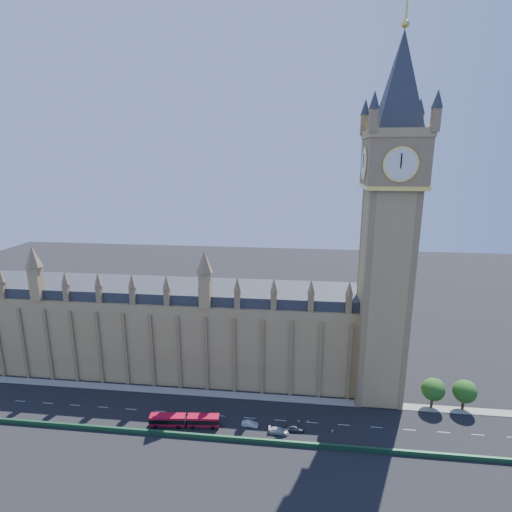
# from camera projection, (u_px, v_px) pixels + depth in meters

# --- Properties ---
(ground) EXTENTS (400.00, 400.00, 0.00)m
(ground) POSITION_uv_depth(u_px,v_px,m) (234.00, 417.00, 103.61)
(ground) COLOR black
(ground) RESTS_ON ground
(palace_westminster) EXTENTS (120.00, 20.00, 28.00)m
(palace_westminster) POSITION_uv_depth(u_px,v_px,m) (167.00, 328.00, 124.27)
(palace_westminster) COLOR #A17F4E
(palace_westminster) RESTS_ON ground
(elizabeth_tower) EXTENTS (20.59, 20.59, 105.00)m
(elizabeth_tower) POSITION_uv_depth(u_px,v_px,m) (391.00, 203.00, 99.74)
(elizabeth_tower) COLOR #A17F4E
(elizabeth_tower) RESTS_ON ground
(bridge_parapet) EXTENTS (160.00, 0.60, 1.20)m
(bridge_parapet) POSITION_uv_depth(u_px,v_px,m) (228.00, 438.00, 94.79)
(bridge_parapet) COLOR #1E4C2D
(bridge_parapet) RESTS_ON ground
(kerb_north) EXTENTS (160.00, 3.00, 0.16)m
(kerb_north) POSITION_uv_depth(u_px,v_px,m) (240.00, 396.00, 112.75)
(kerb_north) COLOR gray
(kerb_north) RESTS_ON ground
(tree_east_near) EXTENTS (6.00, 6.00, 8.50)m
(tree_east_near) POSITION_uv_depth(u_px,v_px,m) (434.00, 389.00, 106.16)
(tree_east_near) COLOR #382619
(tree_east_near) RESTS_ON ground
(tree_east_far) EXTENTS (6.00, 6.00, 8.50)m
(tree_east_far) POSITION_uv_depth(u_px,v_px,m) (466.00, 391.00, 105.27)
(tree_east_far) COLOR #382619
(tree_east_far) RESTS_ON ground
(red_bus) EXTENTS (17.54, 4.13, 2.95)m
(red_bus) POSITION_uv_depth(u_px,v_px,m) (185.00, 420.00, 99.76)
(red_bus) COLOR #A80B26
(red_bus) RESTS_ON ground
(car_grey) EXTENTS (4.53, 1.94, 1.52)m
(car_grey) POSITION_uv_depth(u_px,v_px,m) (295.00, 428.00, 98.24)
(car_grey) COLOR #45474D
(car_grey) RESTS_ON ground
(car_silver) EXTENTS (4.25, 1.77, 1.37)m
(car_silver) POSITION_uv_depth(u_px,v_px,m) (250.00, 424.00, 99.83)
(car_silver) COLOR #ADB1B5
(car_silver) RESTS_ON ground
(car_white) EXTENTS (5.04, 2.30, 1.43)m
(car_white) POSITION_uv_depth(u_px,v_px,m) (278.00, 431.00, 97.26)
(car_white) COLOR silver
(car_white) RESTS_ON ground
(cone_a) EXTENTS (0.50, 0.50, 0.77)m
(cone_a) POSITION_uv_depth(u_px,v_px,m) (299.00, 421.00, 101.37)
(cone_a) COLOR black
(cone_a) RESTS_ON ground
(cone_b) EXTENTS (0.48, 0.48, 0.72)m
(cone_b) POSITION_uv_depth(u_px,v_px,m) (294.00, 429.00, 98.51)
(cone_b) COLOR black
(cone_b) RESTS_ON ground
(cone_c) EXTENTS (0.49, 0.49, 0.70)m
(cone_c) POSITION_uv_depth(u_px,v_px,m) (332.00, 431.00, 97.74)
(cone_c) COLOR black
(cone_c) RESTS_ON ground
(cone_d) EXTENTS (0.49, 0.49, 0.71)m
(cone_d) POSITION_uv_depth(u_px,v_px,m) (308.00, 422.00, 101.22)
(cone_d) COLOR black
(cone_d) RESTS_ON ground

